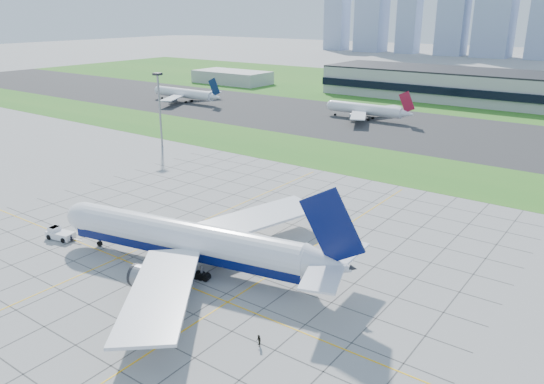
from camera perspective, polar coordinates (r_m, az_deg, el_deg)
The scene contains 13 objects.
ground at distance 102.44m, azimuth -11.79°, elevation -8.02°, with size 1400.00×1400.00×0.00m, color gray.
grass_median at distance 171.36m, azimuth 10.89°, elevation 3.15°, with size 700.00×35.00×0.04m, color #2A7120.
asphalt_taxiway at distance 221.07m, azimuth 17.13°, elevation 6.21°, with size 700.00×75.00×0.04m, color #383838.
grass_far at distance 325.64m, azimuth 23.78°, elevation 9.34°, with size 700.00×145.00×0.04m, color #2A7120.
apron_markings at distance 109.01m, azimuth -7.34°, elevation -6.02°, with size 120.00×130.00×0.03m.
service_block at distance 356.61m, azimuth -4.31°, elevation 12.22°, with size 50.00×25.00×8.00m, color #B7B7B2.
light_mast at distance 189.43m, azimuth -12.04°, elevation 9.59°, with size 2.50×2.50×25.60m.
airliner at distance 99.76m, azimuth -8.99°, elevation -5.16°, with size 62.17×62.40×19.76m.
pushback_tug at distance 120.81m, azimuth -21.90°, elevation -4.19°, with size 8.89×4.03×2.44m.
crew_near at distance 118.21m, azimuth -20.77°, elevation -4.72°, with size 0.57×0.37×1.56m, color black.
crew_far at distance 79.00m, azimuth -1.45°, elevation -15.70°, with size 0.86×0.67×1.78m, color black.
distant_jet_0 at distance 284.93m, azimuth -9.35°, elevation 10.42°, with size 44.16×42.66×14.08m.
distant_jet_1 at distance 238.96m, azimuth 10.13°, elevation 8.75°, with size 39.39×42.66×14.08m.
Camera 1 is at (69.34, -59.85, 45.87)m, focal length 35.00 mm.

